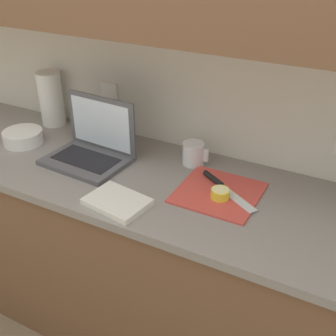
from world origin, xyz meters
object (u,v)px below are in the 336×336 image
object	(u,v)px
measuring_cup	(194,154)
lemon_half_cut	(220,193)
cutting_board	(218,193)
laptop	(92,146)
paper_towel_roll	(51,99)
knife	(219,184)
bowl_white	(23,137)

from	to	relation	value
measuring_cup	lemon_half_cut	bearing A→B (deg)	-44.80
lemon_half_cut	measuring_cup	world-z (taller)	measuring_cup
cutting_board	lemon_half_cut	distance (m)	0.05
laptop	paper_towel_roll	world-z (taller)	paper_towel_roll
paper_towel_roll	cutting_board	bearing A→B (deg)	-12.07
knife	measuring_cup	distance (m)	0.21
measuring_cup	cutting_board	bearing A→B (deg)	-42.38
bowl_white	measuring_cup	bearing A→B (deg)	13.79
knife	paper_towel_roll	world-z (taller)	paper_towel_roll
knife	paper_towel_roll	xyz separation A→B (m)	(-0.97, 0.17, 0.12)
paper_towel_roll	bowl_white	bearing A→B (deg)	-84.71
cutting_board	measuring_cup	size ratio (longest dim) A/B	2.66
measuring_cup	bowl_white	bearing A→B (deg)	-166.21
paper_towel_roll	lemon_half_cut	bearing A→B (deg)	-13.69
knife	lemon_half_cut	world-z (taller)	lemon_half_cut
cutting_board	measuring_cup	xyz separation A→B (m)	(-0.18, 0.17, 0.04)
cutting_board	knife	size ratio (longest dim) A/B	1.12
measuring_cup	bowl_white	xyz separation A→B (m)	(-0.78, -0.19, -0.02)
measuring_cup	laptop	bearing A→B (deg)	-158.01
measuring_cup	paper_towel_roll	distance (m)	0.81
knife	lemon_half_cut	xyz separation A→B (m)	(0.03, -0.08, 0.01)
lemon_half_cut	bowl_white	size ratio (longest dim) A/B	0.38
laptop	cutting_board	world-z (taller)	laptop
lemon_half_cut	measuring_cup	bearing A→B (deg)	135.20
cutting_board	measuring_cup	world-z (taller)	measuring_cup
cutting_board	paper_towel_roll	xyz separation A→B (m)	(-0.99, 0.21, 0.13)
lemon_half_cut	bowl_white	distance (m)	0.98
laptop	bowl_white	size ratio (longest dim) A/B	1.99
measuring_cup	paper_towel_roll	bearing A→B (deg)	176.82
bowl_white	knife	bearing A→B (deg)	4.00
bowl_white	laptop	bearing A→B (deg)	4.31
knife	laptop	bearing A→B (deg)	-144.77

